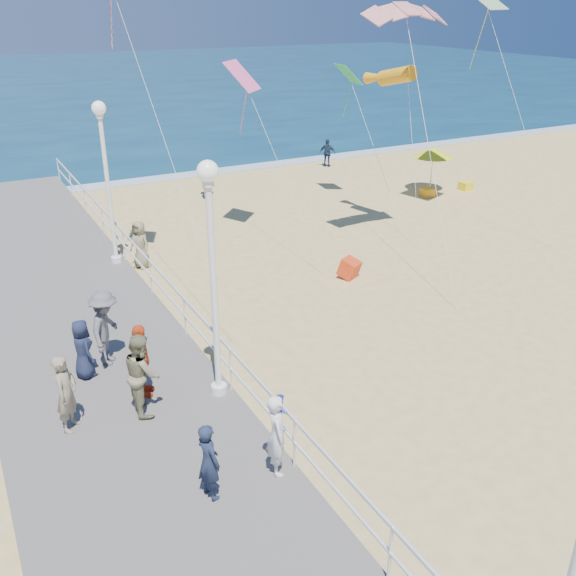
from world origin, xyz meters
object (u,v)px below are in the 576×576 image
lamp_post_near (576,572)px  spectator_6 (66,393)px  spectator_1 (142,373)px  spectator_2 (106,328)px  beach_chair_right (466,186)px  woman_holding_toddler (277,434)px  lamp_post_far (106,167)px  spectator_0 (209,461)px  spectator_3 (141,361)px  beach_walker_b (327,153)px  spectator_4 (83,349)px  beach_walker_c (140,245)px  beach_walker_a (207,179)px  beach_umbrella (433,153)px  toddler_held (280,411)px  lamp_post_mid (212,259)px  box_kite (349,270)px  beach_chair_left (428,192)px

lamp_post_near → spectator_6: 10.07m
spectator_1 → spectator_6: (-1.55, 0.09, -0.07)m
spectator_2 → beach_chair_right: spectator_2 is taller
spectator_2 → woman_holding_toddler: bearing=-130.8°
lamp_post_far → beach_chair_right: size_ratio=9.67×
lamp_post_far → spectator_6: size_ratio=3.13×
spectator_0 → spectator_3: (-0.10, 3.72, 0.11)m
lamp_post_near → beach_walker_b: size_ratio=3.46×
spectator_4 → beach_walker_c: spectator_4 is taller
beach_walker_a → beach_umbrella: beach_umbrella is taller
toddler_held → spectator_4: size_ratio=0.49×
woman_holding_toddler → spectator_1: spectator_1 is taller
beach_umbrella → spectator_4: bearing=-152.2°
spectator_1 → spectator_2: (-0.19, 2.38, 0.03)m
beach_walker_a → woman_holding_toddler: bearing=-154.1°
lamp_post_near → beach_walker_a: (6.14, 25.13, -2.77)m
spectator_6 → beach_walker_b: bearing=-8.9°
spectator_1 → spectator_0: bearing=-171.7°
lamp_post_mid → spectator_3: (-1.51, 0.73, -2.39)m
beach_walker_c → lamp_post_near: bearing=-33.4°
woman_holding_toddler → spectator_3: bearing=39.1°
box_kite → beach_chair_right: box_kite is taller
toddler_held → beach_walker_a: size_ratio=0.40×
box_kite → beach_chair_right: bearing=2.3°
spectator_0 → beach_chair_left: size_ratio=2.76×
toddler_held → spectator_6: spectator_6 is taller
spectator_4 → beach_walker_c: size_ratio=0.87×
lamp_post_far → beach_umbrella: (16.02, 2.92, -1.75)m
beach_walker_a → toddler_held: bearing=-153.9°
lamp_post_far → spectator_6: 9.64m
spectator_2 → beach_umbrella: (17.87, 9.40, 0.56)m
spectator_2 → beach_walker_c: (2.73, 6.59, -0.51)m
toddler_held → beach_chair_left: size_ratio=1.30×
spectator_0 → spectator_4: spectator_0 is taller
woman_holding_toddler → spectator_6: size_ratio=0.98×
lamp_post_near → spectator_6: (-3.21, 9.24, -2.41)m
lamp_post_near → toddler_held: bearing=89.1°
spectator_6 → beach_umbrella: size_ratio=0.80×
lamp_post_mid → spectator_4: (-2.50, 2.14, -2.53)m
spectator_1 → beach_umbrella: (17.68, 11.77, 0.59)m
woman_holding_toddler → spectator_2: bearing=35.7°
woman_holding_toddler → spectator_3: 3.98m
woman_holding_toddler → lamp_post_near: bearing=-162.0°
spectator_4 → beach_walker_b: size_ratio=0.95×
spectator_0 → beach_chair_right: size_ratio=2.76×
woman_holding_toddler → beach_umbrella: beach_umbrella is taller
beach_walker_c → beach_walker_b: bearing=94.8°
spectator_4 → spectator_6: bearing=146.3°
lamp_post_near → lamp_post_far: bearing=90.0°
lamp_post_near → spectator_1: 9.58m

